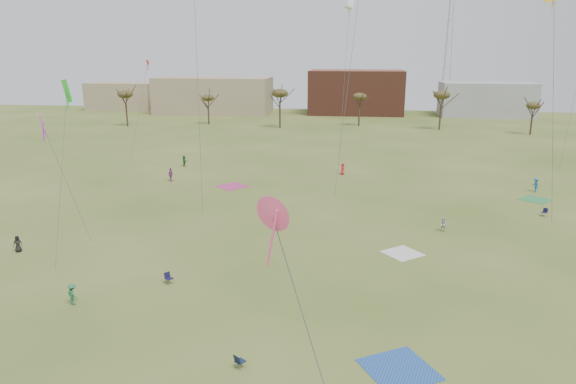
# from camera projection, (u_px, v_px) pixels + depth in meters

# --- Properties ---
(ground) EXTENTS (260.00, 260.00, 0.00)m
(ground) POSITION_uv_depth(u_px,v_px,m) (264.00, 320.00, 34.18)
(ground) COLOR #42591B
(ground) RESTS_ON ground
(flyer_near_center) EXTENTS (1.15, 0.99, 1.55)m
(flyer_near_center) POSITION_uv_depth(u_px,v_px,m) (72.00, 294.00, 36.09)
(flyer_near_center) COLOR #246C45
(flyer_near_center) RESTS_ON ground
(flyer_mid_a) EXTENTS (0.88, 0.78, 1.51)m
(flyer_mid_a) POSITION_uv_depth(u_px,v_px,m) (18.00, 244.00, 45.61)
(flyer_mid_a) COLOR black
(flyer_mid_a) RESTS_ON ground
(spectator_mid_d) EXTENTS (0.62, 1.15, 1.86)m
(spectator_mid_d) POSITION_uv_depth(u_px,v_px,m) (171.00, 175.00, 70.51)
(spectator_mid_d) COLOR #A1439B
(spectator_mid_d) RESTS_ON ground
(spectator_mid_e) EXTENTS (0.88, 0.82, 1.44)m
(spectator_mid_e) POSITION_uv_depth(u_px,v_px,m) (443.00, 224.00, 50.81)
(spectator_mid_e) COLOR #B9B9B9
(spectator_mid_e) RESTS_ON ground
(flyer_far_a) EXTENTS (1.30, 1.49, 1.63)m
(flyer_far_a) POSITION_uv_depth(u_px,v_px,m) (184.00, 161.00, 79.84)
(flyer_far_a) COLOR #236B30
(flyer_far_a) RESTS_ON ground
(flyer_far_b) EXTENTS (0.83, 0.96, 1.66)m
(flyer_far_b) POSITION_uv_depth(u_px,v_px,m) (342.00, 169.00, 74.36)
(flyer_far_b) COLOR red
(flyer_far_b) RESTS_ON ground
(flyer_far_c) EXTENTS (0.85, 1.26, 1.81)m
(flyer_far_c) POSITION_uv_depth(u_px,v_px,m) (536.00, 185.00, 65.17)
(flyer_far_c) COLOR #206396
(flyer_far_c) RESTS_ON ground
(blanket_blue) EXTENTS (4.90, 4.90, 0.03)m
(blanket_blue) POSITION_uv_depth(u_px,v_px,m) (399.00, 370.00, 28.84)
(blanket_blue) COLOR #2551A3
(blanket_blue) RESTS_ON ground
(blanket_cream) EXTENTS (4.00, 4.00, 0.03)m
(blanket_cream) POSITION_uv_depth(u_px,v_px,m) (402.00, 253.00, 45.44)
(blanket_cream) COLOR silver
(blanket_cream) RESTS_ON ground
(blanket_plum) EXTENTS (4.84, 4.84, 0.03)m
(blanket_plum) POSITION_uv_depth(u_px,v_px,m) (232.00, 186.00, 68.05)
(blanket_plum) COLOR #AE3572
(blanket_plum) RESTS_ON ground
(blanket_olive) EXTENTS (4.13, 4.13, 0.03)m
(blanket_olive) POSITION_uv_depth(u_px,v_px,m) (535.00, 200.00, 61.87)
(blanket_olive) COLOR #2F8344
(blanket_olive) RESTS_ON ground
(camp_chair_left) EXTENTS (0.73, 0.72, 0.87)m
(camp_chair_left) POSITION_uv_depth(u_px,v_px,m) (169.00, 280.00, 39.47)
(camp_chair_left) COLOR #141335
(camp_chair_left) RESTS_ON ground
(camp_chair_center) EXTENTS (0.73, 0.74, 0.87)m
(camp_chair_center) POSITION_uv_depth(u_px,v_px,m) (240.00, 364.00, 28.92)
(camp_chair_center) COLOR #121C33
(camp_chair_center) RESTS_ON ground
(camp_chair_right) EXTENTS (0.74, 0.74, 0.87)m
(camp_chair_right) POSITION_uv_depth(u_px,v_px,m) (544.00, 214.00, 55.67)
(camp_chair_right) COLOR #131233
(camp_chair_right) RESTS_ON ground
(kites_aloft) EXTENTS (66.00, 62.65, 26.01)m
(kites_aloft) POSITION_uv_depth(u_px,v_px,m) (318.00, 19.00, 54.65)
(kites_aloft) COLOR red
(kites_aloft) RESTS_ON ground
(tree_line) EXTENTS (117.44, 49.32, 8.91)m
(tree_line) POSITION_uv_depth(u_px,v_px,m) (317.00, 101.00, 108.41)
(tree_line) COLOR #3A2B1E
(tree_line) RESTS_ON ground
(building_tan) EXTENTS (32.00, 14.00, 10.00)m
(building_tan) POSITION_uv_depth(u_px,v_px,m) (214.00, 95.00, 147.38)
(building_tan) COLOR #937F60
(building_tan) RESTS_ON ground
(building_brick) EXTENTS (26.00, 16.00, 12.00)m
(building_brick) POSITION_uv_depth(u_px,v_px,m) (356.00, 92.00, 146.81)
(building_brick) COLOR brown
(building_brick) RESTS_ON ground
(building_grey) EXTENTS (24.00, 12.00, 9.00)m
(building_grey) POSITION_uv_depth(u_px,v_px,m) (486.00, 99.00, 140.82)
(building_grey) COLOR gray
(building_grey) RESTS_ON ground
(building_tan_west) EXTENTS (20.00, 12.00, 8.00)m
(building_tan_west) POSITION_uv_depth(u_px,v_px,m) (124.00, 96.00, 158.17)
(building_tan_west) COLOR #937F60
(building_tan_west) RESTS_ON ground
(radio_tower) EXTENTS (1.51, 1.72, 41.00)m
(radio_tower) POSITION_uv_depth(u_px,v_px,m) (448.00, 43.00, 144.96)
(radio_tower) COLOR #9EA3A8
(radio_tower) RESTS_ON ground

